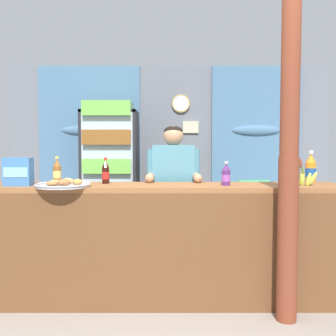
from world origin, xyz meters
name	(u,v)px	position (x,y,z in m)	size (l,w,h in m)	color
ground_plane	(172,267)	(0.00, 1.27, 0.00)	(8.24, 8.24, 0.00)	gray
back_wall_curtained	(170,145)	(0.00, 3.22, 1.32)	(4.94, 0.22, 2.53)	slate
stall_counter	(164,234)	(-0.07, 0.27, 0.60)	(3.01, 0.52, 0.99)	#935B33
timber_post	(290,164)	(0.86, 0.00, 1.19)	(0.17, 0.15, 2.48)	brown
drink_fridge	(111,164)	(-0.86, 2.65, 1.05)	(0.77, 0.71, 1.92)	#232328
bottle_shelf_rack	(172,190)	(0.01, 2.84, 0.65)	(0.48, 0.28, 1.26)	brown
plastic_lawn_chair	(252,206)	(1.09, 2.37, 0.49)	(0.47, 0.47, 0.86)	#4CC675
shopkeeper	(174,184)	(0.02, 0.82, 0.95)	(0.51, 0.42, 1.51)	#28282D
soda_bottle_orange_soda	(311,169)	(1.24, 0.58, 1.11)	(0.09, 0.09, 0.29)	orange
soda_bottle_iced_tea	(58,171)	(-1.02, 0.58, 1.09)	(0.07, 0.07, 0.23)	brown
soda_bottle_cola	(106,173)	(-0.57, 0.48, 1.09)	(0.06, 0.06, 0.23)	black
soda_bottle_grape_soda	(227,175)	(0.45, 0.33, 1.08)	(0.07, 0.07, 0.20)	#56286B
snack_box_biscuit	(19,172)	(-1.26, 0.30, 1.11)	(0.22, 0.12, 0.23)	#3D75B7
pastry_tray	(64,184)	(-0.87, 0.21, 1.01)	(0.44, 0.44, 0.07)	#BCBCC1
banana_bunch	(303,178)	(1.07, 0.31, 1.05)	(0.27, 0.06, 0.16)	#B7C647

